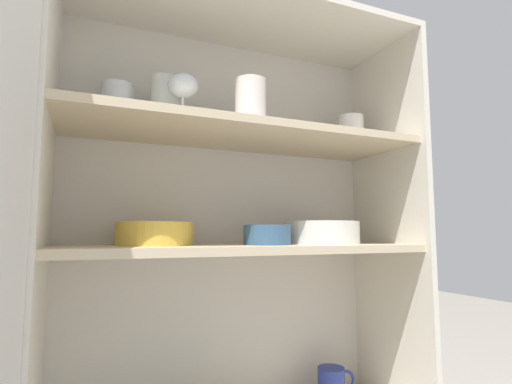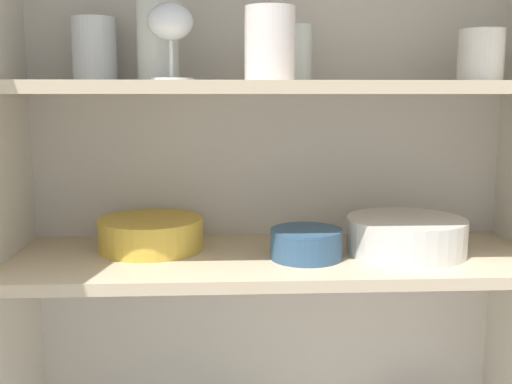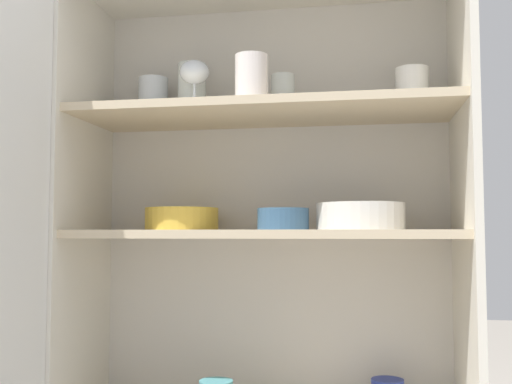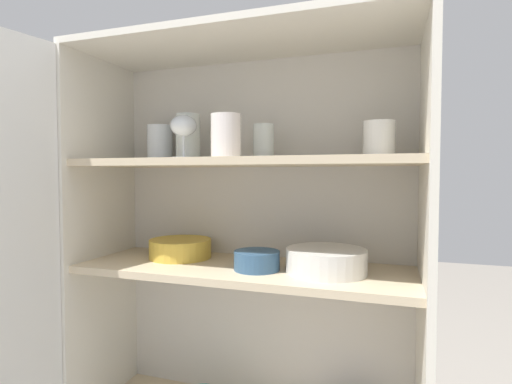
% 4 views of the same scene
% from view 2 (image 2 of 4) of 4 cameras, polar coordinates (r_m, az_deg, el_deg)
% --- Properties ---
extents(cupboard_back_panel, '(0.96, 0.02, 1.34)m').
position_cam_2_polar(cupboard_back_panel, '(1.23, 1.19, -6.66)').
color(cupboard_back_panel, silver).
rests_on(cupboard_back_panel, ground_plane).
extents(cupboard_side_left, '(0.02, 0.34, 1.34)m').
position_cam_2_polar(cupboard_side_left, '(1.14, -22.71, -8.72)').
color(cupboard_side_left, silver).
rests_on(cupboard_side_left, ground_plane).
extents(shelf_board_middle, '(0.92, 0.31, 0.02)m').
position_cam_2_polar(shelf_board_middle, '(1.06, 1.83, -6.47)').
color(shelf_board_middle, beige).
extents(shelf_board_upper, '(0.92, 0.31, 0.02)m').
position_cam_2_polar(shelf_board_upper, '(1.02, 1.92, 9.86)').
color(shelf_board_upper, beige).
extents(tumbler_glass_0, '(0.08, 0.08, 0.11)m').
position_cam_2_polar(tumbler_glass_0, '(0.95, 1.32, 13.90)').
color(tumbler_glass_0, silver).
rests_on(tumbler_glass_0, shelf_board_upper).
extents(tumbler_glass_1, '(0.08, 0.08, 0.11)m').
position_cam_2_polar(tumbler_glass_1, '(1.14, -15.14, 12.88)').
color(tumbler_glass_1, white).
rests_on(tumbler_glass_1, shelf_board_upper).
extents(tumbler_glass_2, '(0.08, 0.08, 0.09)m').
position_cam_2_polar(tumbler_glass_2, '(1.13, 20.60, 12.02)').
color(tumbler_glass_2, white).
rests_on(tumbler_glass_2, shelf_board_upper).
extents(tumbler_glass_3, '(0.06, 0.06, 0.10)m').
position_cam_2_polar(tumbler_glass_3, '(1.10, 3.73, 12.96)').
color(tumbler_glass_3, white).
rests_on(tumbler_glass_3, shelf_board_upper).
extents(tumbler_glass_4, '(0.07, 0.07, 0.14)m').
position_cam_2_polar(tumbler_glass_4, '(1.10, -9.32, 13.92)').
color(tumbler_glass_4, white).
rests_on(tumbler_glass_4, shelf_board_upper).
extents(wine_glass_0, '(0.07, 0.07, 0.13)m').
position_cam_2_polar(wine_glass_0, '(1.01, -8.13, 15.29)').
color(wine_glass_0, white).
rests_on(wine_glass_0, shelf_board_upper).
extents(plate_stack_white, '(0.21, 0.21, 0.06)m').
position_cam_2_polar(plate_stack_white, '(1.09, 14.08, -4.05)').
color(plate_stack_white, silver).
rests_on(plate_stack_white, shelf_board_middle).
extents(mixing_bowl_large, '(0.19, 0.19, 0.06)m').
position_cam_2_polar(mixing_bowl_large, '(1.10, -9.95, -3.81)').
color(mixing_bowl_large, gold).
rests_on(mixing_bowl_large, shelf_board_middle).
extents(serving_bowl_small, '(0.12, 0.12, 0.05)m').
position_cam_2_polar(serving_bowl_small, '(1.03, 4.81, -4.78)').
color(serving_bowl_small, '#33567A').
rests_on(serving_bowl_small, shelf_board_middle).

